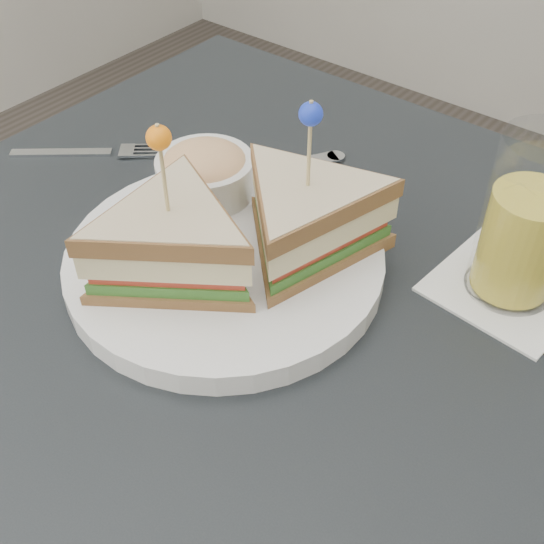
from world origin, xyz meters
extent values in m
cube|color=black|center=(0.00, 0.00, 0.73)|extent=(0.80, 0.80, 0.03)
cylinder|color=black|center=(-0.35, 0.35, 0.36)|extent=(0.04, 0.04, 0.72)
cylinder|color=white|center=(-0.06, 0.03, 0.76)|extent=(0.30, 0.30, 0.02)
cylinder|color=white|center=(-0.06, 0.03, 0.77)|extent=(0.30, 0.30, 0.01)
cylinder|color=#D1B878|center=(-0.07, -0.02, 0.87)|extent=(0.00, 0.00, 0.09)
sphere|color=orange|center=(-0.07, -0.02, 0.91)|extent=(0.02, 0.02, 0.02)
cylinder|color=#D1B878|center=(0.00, 0.08, 0.87)|extent=(0.00, 0.00, 0.09)
sphere|color=#1A33C4|center=(0.00, 0.08, 0.91)|extent=(0.02, 0.02, 0.02)
cylinder|color=white|center=(-0.13, 0.09, 0.79)|extent=(0.10, 0.10, 0.04)
ellipsoid|color=#E0B772|center=(-0.13, 0.09, 0.80)|extent=(0.09, 0.09, 0.04)
cube|color=silver|center=(-0.33, 0.06, 0.75)|extent=(0.09, 0.08, 0.00)
cube|color=silver|center=(-0.27, 0.10, 0.75)|extent=(0.03, 0.03, 0.00)
cube|color=silver|center=(-0.16, 0.12, 0.75)|extent=(0.06, 0.08, 0.01)
cube|color=silver|center=(-0.11, 0.19, 0.75)|extent=(0.07, 0.10, 0.00)
cylinder|color=silver|center=(-0.08, 0.24, 0.75)|extent=(0.03, 0.03, 0.00)
cube|color=white|center=(0.15, 0.16, 0.75)|extent=(0.13, 0.13, 0.00)
cylinder|color=gold|center=(0.15, 0.16, 0.80)|extent=(0.07, 0.07, 0.09)
cylinder|color=white|center=(0.15, 0.16, 0.83)|extent=(0.08, 0.08, 0.15)
cube|color=white|center=(0.14, 0.16, 0.84)|extent=(0.02, 0.02, 0.02)
camera|label=1|loc=(0.26, -0.30, 1.16)|focal=45.00mm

